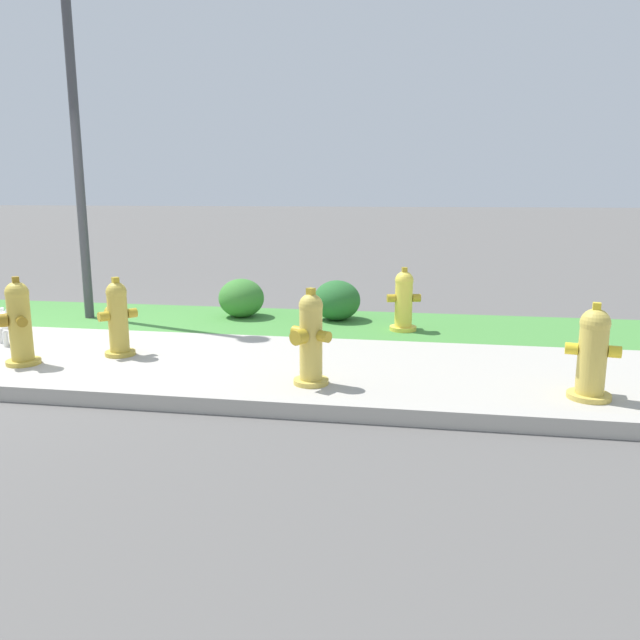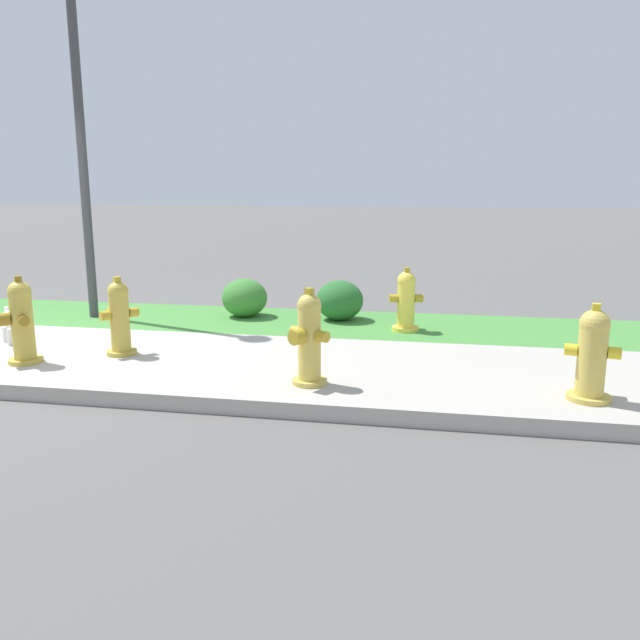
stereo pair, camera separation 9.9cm
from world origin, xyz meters
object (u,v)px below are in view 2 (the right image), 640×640
Objects in this scene: fire_hydrant_at_driveway at (119,318)px; shrub_bush_near_lamp at (245,298)px; fire_hydrant_near_corner at (592,355)px; fire_hydrant_across_street at (22,322)px; fire_hydrant_far_end at (309,339)px; fire_hydrant_mid_block at (406,301)px; shrub_bush_mid_verge at (340,300)px; street_lamp at (75,63)px; small_white_dog at (12,321)px.

shrub_bush_near_lamp is (0.60, 2.02, -0.13)m from fire_hydrant_at_driveway.
fire_hydrant_near_corner is 4.81m from fire_hydrant_across_street.
shrub_bush_near_lamp is (-1.36, 2.61, -0.14)m from fire_hydrant_far_end.
fire_hydrant_mid_block is 0.96× the size of fire_hydrant_near_corner.
fire_hydrant_near_corner is 1.30× the size of shrub_bush_mid_verge.
fire_hydrant_far_end is (1.96, -0.59, 0.02)m from fire_hydrant_at_driveway.
fire_hydrant_at_driveway is at bearing -106.52° from shrub_bush_near_lamp.
street_lamp is at bearing -168.73° from shrub_bush_near_lamp.
fire_hydrant_at_driveway is 3.35m from street_lamp.
fire_hydrant_near_corner is 1.32× the size of shrub_bush_near_lamp.
fire_hydrant_mid_block is 2.62m from fire_hydrant_near_corner.
fire_hydrant_mid_block is 1.71× the size of small_white_dog.
small_white_dog is (-5.39, 0.77, -0.11)m from fire_hydrant_near_corner.
fire_hydrant_at_driveway reaches higher than small_white_dog.
street_lamp is at bearing -5.19° from fire_hydrant_far_end.
shrub_bush_mid_verge is at bearing -0.21° from fire_hydrant_at_driveway.
shrub_bush_mid_verge is 1.20m from shrub_bush_near_lamp.
fire_hydrant_near_corner is 4.37m from shrub_bush_near_lamp.
street_lamp reaches higher than shrub_bush_near_lamp.
fire_hydrant_across_street is at bearing -135.33° from shrub_bush_mid_verge.
fire_hydrant_far_end is (-2.14, -0.00, 0.03)m from fire_hydrant_near_corner.
fire_hydrant_mid_block is 0.16× the size of street_lamp.
fire_hydrant_mid_block is at bearing -17.65° from fire_hydrant_at_driveway.
shrub_bush_near_lamp is at bearing 85.25° from small_white_dog.
street_lamp is at bearing 129.48° from small_white_dog.
street_lamp is (-1.25, 1.65, 2.63)m from fire_hydrant_at_driveway.
shrub_bush_near_lamp is (-1.20, -0.02, -0.00)m from shrub_bush_mid_verge.
shrub_bush_near_lamp is at bearing 24.73° from fire_hydrant_at_driveway.
shrub_bush_mid_verge is at bearing -87.70° from fire_hydrant_across_street.
street_lamp is 7.99× the size of shrub_bush_near_lamp.
small_white_dog is 3.11m from street_lamp.
fire_hydrant_mid_block is 0.89× the size of fire_hydrant_across_street.
street_lamp is at bearing 165.24° from fire_hydrant_mid_block.
small_white_dog is at bearing 0.29° from fire_hydrant_across_street.
fire_hydrant_at_driveway reaches higher than shrub_bush_mid_verge.
street_lamp reaches higher than fire_hydrant_at_driveway.
shrub_bush_mid_verge is at bearing 137.28° from fire_hydrant_mid_block.
fire_hydrant_mid_block is at bearing -77.14° from fire_hydrant_far_end.
small_white_dog is 0.74× the size of shrub_bush_near_lamp.
small_white_dog is at bearing 123.23° from fire_hydrant_at_driveway.
shrub_bush_near_lamp is at bearing 11.27° from street_lamp.
fire_hydrant_at_driveway is 0.17× the size of street_lamp.
fire_hydrant_far_end is 1.41× the size of shrub_bush_near_lamp.
shrub_bush_mid_verge is at bearing 7.18° from street_lamp.
fire_hydrant_mid_block is at bearing -101.06° from fire_hydrant_across_street.
fire_hydrant_across_street is 0.18× the size of street_lamp.
street_lamp is 4.12m from shrub_bush_mid_verge.
fire_hydrant_at_driveway is 0.84m from fire_hydrant_across_street.
small_white_dog is 0.09× the size of street_lamp.
fire_hydrant_at_driveway is 1.81× the size of small_white_dog.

